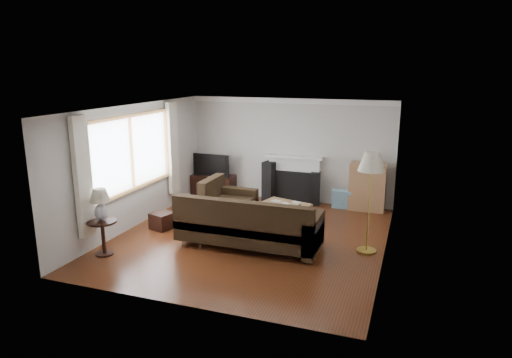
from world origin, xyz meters
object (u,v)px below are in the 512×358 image
(side_table, at_px, (103,238))
(tv_stand, at_px, (214,185))
(sectional_sofa, at_px, (249,223))
(coffee_table, at_px, (286,212))
(bookshelf, at_px, (367,187))
(floor_lamp, at_px, (369,203))

(side_table, bearing_deg, tv_stand, 86.90)
(sectional_sofa, bearing_deg, coffee_table, 81.45)
(bookshelf, bearing_deg, coffee_table, -139.28)
(sectional_sofa, distance_m, floor_lamp, 2.17)
(floor_lamp, xyz_separation_m, side_table, (-4.34, -1.68, -0.59))
(tv_stand, height_order, sectional_sofa, sectional_sofa)
(sectional_sofa, height_order, coffee_table, sectional_sofa)
(sectional_sofa, bearing_deg, floor_lamp, 12.74)
(bookshelf, relative_size, floor_lamp, 0.61)
(floor_lamp, bearing_deg, bookshelf, 96.46)
(bookshelf, relative_size, sectional_sofa, 0.39)
(sectional_sofa, bearing_deg, bookshelf, 58.76)
(sectional_sofa, relative_size, coffee_table, 2.79)
(coffee_table, bearing_deg, side_table, -115.70)
(tv_stand, distance_m, floor_lamp, 4.82)
(tv_stand, distance_m, coffee_table, 2.62)
(coffee_table, bearing_deg, tv_stand, 166.71)
(bookshelf, height_order, sectional_sofa, bookshelf)
(coffee_table, xyz_separation_m, side_table, (-2.51, -2.83, 0.12))
(tv_stand, xyz_separation_m, side_table, (-0.22, -4.11, 0.04))
(sectional_sofa, relative_size, side_table, 4.47)
(sectional_sofa, relative_size, floor_lamp, 1.55)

